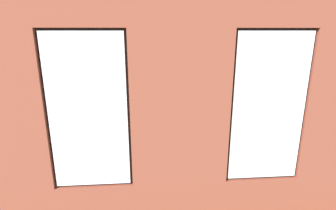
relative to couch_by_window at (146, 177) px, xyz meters
The scene contains 19 objects.
ground_plane 2.28m from the couch_by_window, 101.29° to the right, with size 7.22×6.46×0.10m, color brown.
brick_wall_with_windows 1.52m from the couch_by_window, 124.13° to the left, with size 6.62×0.30×3.28m.
white_wall_right 3.70m from the couch_by_window, 35.36° to the right, with size 0.10×5.46×3.28m, color silver.
couch_by_window is the anchor object (origin of this frame).
couch_left 3.55m from the couch_by_window, 149.30° to the right, with size 1.00×2.08×0.80m.
coffee_table 2.47m from the couch_by_window, 103.91° to the right, with size 1.30×0.89×0.43m.
cup_ceramic 2.48m from the couch_by_window, 103.91° to the right, with size 0.08×0.08×0.09m, color silver.
table_plant_small 2.74m from the couch_by_window, 110.45° to the right, with size 0.12×0.12×0.19m.
remote_gray 2.55m from the couch_by_window, 99.76° to the right, with size 0.05×0.17×0.02m, color #59595B.
remote_silver 2.37m from the couch_by_window, 106.98° to the right, with size 0.05×0.17×0.02m, color #B2B2B7.
remote_black 2.28m from the couch_by_window, 95.14° to the right, with size 0.05×0.17×0.02m, color black.
media_console 3.12m from the couch_by_window, 36.03° to the right, with size 1.23×0.42×0.54m, color black.
tv_flatscreen 3.17m from the couch_by_window, 36.07° to the right, with size 1.10×0.20×0.73m.
papasan_chair 4.03m from the couch_by_window, 95.15° to the right, with size 1.15×1.15×0.71m.
potted_plant_between_couches 1.39m from the couch_by_window, behind, with size 1.07×1.12×1.49m.
potted_plant_corner_near_left 5.49m from the couch_by_window, 125.83° to the right, with size 0.85×0.80×1.31m.
potted_plant_by_left_couch 4.22m from the couch_by_window, 128.95° to the right, with size 0.33×0.33×0.48m.
potted_plant_beside_window_right 1.19m from the couch_by_window, ahead, with size 0.94×0.94×1.53m.
potted_plant_foreground_right 4.92m from the couch_by_window, 63.19° to the right, with size 0.95×0.92×1.07m.
Camera 1 is at (0.38, 5.82, 2.52)m, focal length 28.00 mm.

